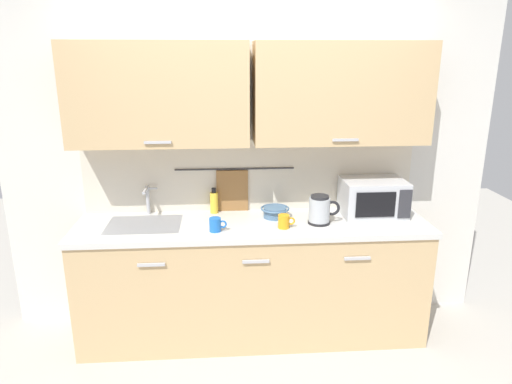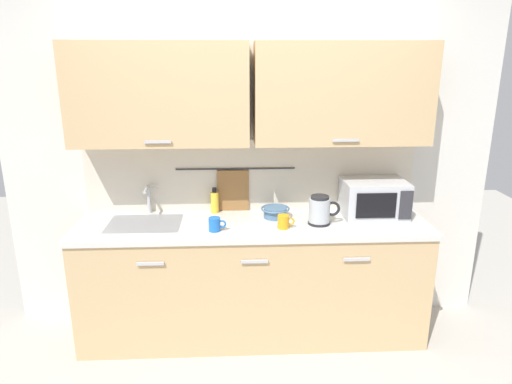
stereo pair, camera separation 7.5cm
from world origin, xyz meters
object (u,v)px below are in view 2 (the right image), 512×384
Objects in this scene: microwave at (374,198)px; mug_by_kettle at (284,222)px; mug_near_sink at (215,224)px; electric_kettle at (320,210)px; mixing_bowl at (275,212)px; dish_soap_bottle at (215,202)px.

mug_by_kettle is (-0.70, -0.23, -0.09)m from microwave.
mug_near_sink is at bearing -176.53° from mug_by_kettle.
mug_near_sink is at bearing -167.60° from microwave.
electric_kettle reaches higher than mixing_bowl.
dish_soap_bottle is 0.39m from mug_near_sink.
mixing_bowl is (0.44, 0.25, -0.00)m from mug_near_sink.
electric_kettle is at bearing -25.94° from mixing_bowl.
mug_near_sink is (-0.74, -0.10, -0.05)m from electric_kettle.
microwave is 2.35× the size of dish_soap_bottle.
microwave is 3.83× the size of mug_near_sink.
microwave is 2.03× the size of electric_kettle.
dish_soap_bottle is 1.63× the size of mug_near_sink.
dish_soap_bottle is 0.47m from mixing_bowl.
mug_near_sink is 0.56× the size of mixing_bowl.
microwave is at bearing 0.58° from mixing_bowl.
microwave is at bearing 18.18° from mug_by_kettle.
mug_near_sink is 0.50m from mixing_bowl.
mug_near_sink is (0.01, -0.39, -0.04)m from dish_soap_bottle.
microwave is 0.74m from mixing_bowl.
mixing_bowl is 0.22m from mug_by_kettle.
microwave is at bearing -6.13° from dish_soap_bottle.
mug_by_kettle reaches higher than mixing_bowl.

